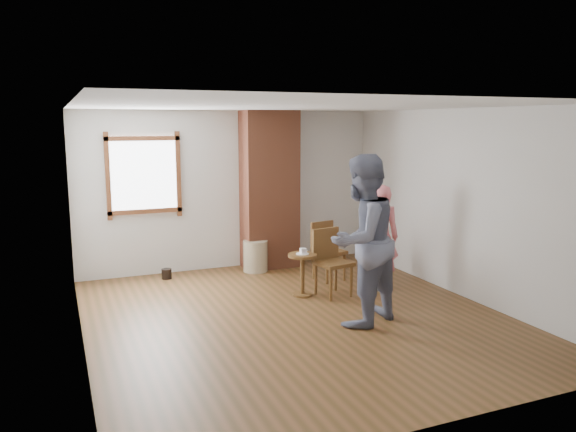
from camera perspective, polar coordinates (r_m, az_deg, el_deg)
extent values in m
plane|color=brown|center=(7.12, 0.87, -10.28)|extent=(5.50, 5.50, 0.00)
cube|color=silver|center=(9.35, -5.88, 2.64)|extent=(5.00, 0.04, 2.60)
cube|color=silver|center=(6.24, -20.65, -1.36)|extent=(0.04, 5.50, 2.60)
cube|color=silver|center=(8.11, 17.30, 1.21)|extent=(0.04, 5.50, 2.60)
cube|color=white|center=(6.70, 0.93, 11.13)|extent=(5.00, 5.50, 0.04)
cube|color=brown|center=(8.98, -14.44, 4.03)|extent=(1.14, 0.06, 1.34)
cube|color=white|center=(9.00, -14.46, 4.04)|extent=(1.00, 0.02, 1.20)
cube|color=#A4583A|center=(9.31, -1.89, 2.66)|extent=(0.90, 0.50, 2.60)
cylinder|color=tan|center=(9.19, -3.33, -4.06)|extent=(0.43, 0.43, 0.51)
cylinder|color=black|center=(8.98, -12.23, -5.76)|extent=(0.18, 0.18, 0.16)
cube|color=brown|center=(7.87, 4.65, -4.80)|extent=(0.50, 0.50, 0.05)
cylinder|color=brown|center=(7.69, 4.37, -6.95)|extent=(0.04, 0.04, 0.47)
cylinder|color=brown|center=(7.90, 6.44, -6.53)|extent=(0.04, 0.04, 0.47)
cylinder|color=brown|center=(7.97, 2.84, -6.35)|extent=(0.04, 0.04, 0.47)
cylinder|color=brown|center=(8.17, 4.88, -5.97)|extent=(0.04, 0.04, 0.47)
cube|color=brown|center=(7.97, 3.82, -2.88)|extent=(0.44, 0.11, 0.47)
cube|color=brown|center=(8.65, 4.21, -3.64)|extent=(0.49, 0.49, 0.05)
cylinder|color=brown|center=(8.48, 3.99, -5.46)|extent=(0.04, 0.04, 0.45)
cylinder|color=brown|center=(8.68, 5.75, -5.13)|extent=(0.04, 0.04, 0.45)
cylinder|color=brown|center=(8.74, 2.63, -5.00)|extent=(0.04, 0.04, 0.45)
cylinder|color=brown|center=(8.94, 4.38, -4.69)|extent=(0.04, 0.04, 0.45)
cube|color=brown|center=(8.75, 3.47, -1.99)|extent=(0.42, 0.12, 0.45)
cylinder|color=brown|center=(7.82, 1.48, -4.02)|extent=(0.40, 0.40, 0.04)
cylinder|color=brown|center=(7.90, 1.47, -6.06)|extent=(0.06, 0.06, 0.54)
cylinder|color=brown|center=(7.98, 1.46, -7.97)|extent=(0.28, 0.28, 0.03)
cylinder|color=white|center=(7.82, 1.48, -3.85)|extent=(0.18, 0.18, 0.01)
cube|color=silver|center=(7.82, 1.55, -3.60)|extent=(0.08, 0.07, 0.06)
imported|color=#141937|center=(6.72, 7.47, -2.48)|extent=(1.22, 1.11, 2.05)
imported|color=#EE777F|center=(8.20, 9.28, -2.15)|extent=(0.66, 0.57, 1.54)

